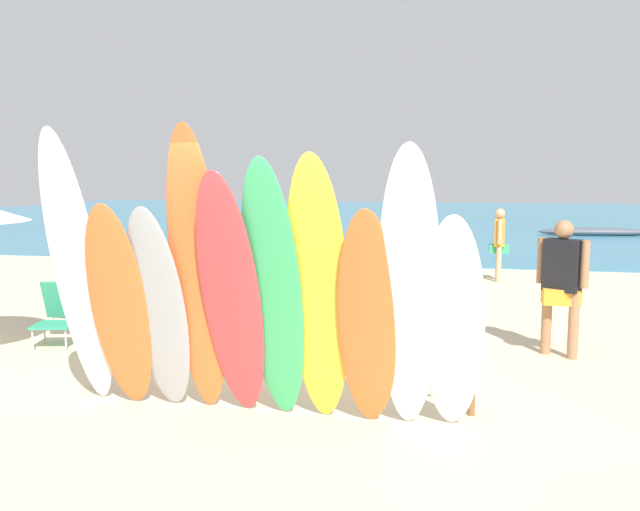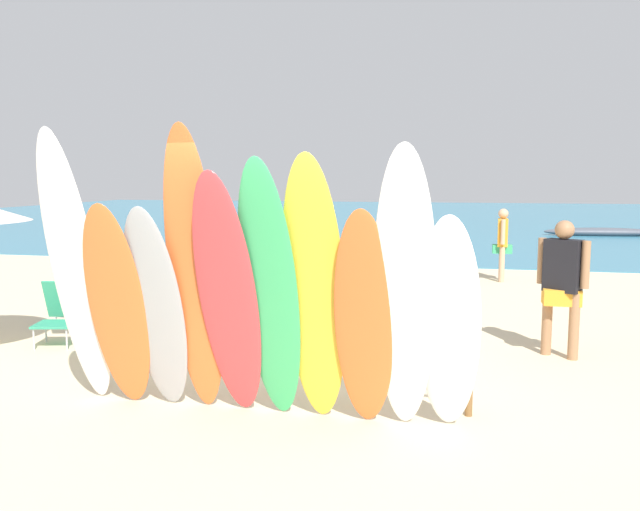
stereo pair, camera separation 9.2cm
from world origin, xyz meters
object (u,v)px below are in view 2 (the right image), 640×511
Objects in this scene: surfboard_green_5 at (270,294)px; beach_chair_blue at (139,295)px; beach_chair_red at (60,311)px; surfboard_white_8 at (405,294)px; surfboard_white_0 at (75,272)px; surfboard_yellow_6 at (314,293)px; beachgoer_near_rack at (562,279)px; beach_chair_striped at (80,289)px; surfboard_orange_3 at (194,274)px; surfboard_white_9 at (449,326)px; surfboard_red_4 at (228,298)px; distant_boat at (602,232)px; surfboard_orange_7 at (364,321)px; beachgoer_strolling at (502,240)px; surfboard_grey_2 at (156,310)px; surfboard_orange_1 at (117,308)px; surfboard_rack at (274,353)px.

surfboard_green_5 is 3.04× the size of beach_chair_blue.
surfboard_white_8 is at bearing -37.74° from beach_chair_red.
beach_chair_red is at bearing 128.41° from surfboard_white_0.
surfboard_yellow_6 is (0.39, 0.03, 0.02)m from surfboard_green_5.
beachgoer_near_rack is at bearing 58.81° from surfboard_white_8.
beach_chair_red is 1.00× the size of beach_chair_striped.
surfboard_white_8 is (0.79, -0.07, 0.03)m from surfboard_yellow_6.
surfboard_orange_3 is 1.37× the size of surfboard_white_9.
distant_boat is at bearing 75.61° from surfboard_red_4.
beach_chair_red reaches higher than beach_chair_blue.
surfboard_orange_3 is 1.60m from surfboard_orange_7.
surfboard_white_8 is at bearing -105.56° from distant_boat.
beachgoer_near_rack is (3.25, 2.86, -0.17)m from surfboard_red_4.
beach_chair_blue is (-5.98, 0.61, -0.55)m from beachgoer_near_rack.
surfboard_green_5 is at bearing -7.16° from surfboard_orange_3.
surfboard_yellow_6 reaches higher than beachgoer_strolling.
surfboard_white_9 reaches higher than beach_chair_striped.
surfboard_red_4 is (0.73, -0.06, 0.16)m from surfboard_grey_2.
surfboard_red_4 is 3.90m from beach_chair_red.
surfboard_white_9 is (2.66, 0.00, -0.02)m from surfboard_grey_2.
surfboard_orange_1 is 1.02× the size of surfboard_grey_2.
surfboard_orange_3 is at bearing -178.63° from surfboard_yellow_6.
beachgoer_strolling is at bearing 65.79° from surfboard_orange_3.
surfboard_orange_1 is at bearing -175.76° from surfboard_red_4.
surfboard_white_0 is at bearing -176.46° from surfboard_white_9.
surfboard_grey_2 is at bearing -179.82° from surfboard_red_4.
beachgoer_near_rack is (1.31, 2.79, 0.01)m from surfboard_white_9.
distant_boat is (5.29, 20.21, -0.82)m from surfboard_white_9.
surfboard_orange_7 is at bearing -29.09° from beach_chair_striped.
surfboard_grey_2 is 0.86× the size of surfboard_red_4.
beach_chair_red is at bearing 154.06° from surfboard_white_8.
surfboard_yellow_6 is 4.98m from beach_chair_blue.
beach_chair_blue is at bearing -154.61° from beachgoer_near_rack.
surfboard_white_9 reaches higher than surfboard_rack.
surfboard_grey_2 is 0.82× the size of surfboard_yellow_6.
beach_chair_striped is (-3.53, 3.64, -0.91)m from surfboard_orange_3.
surfboard_orange_3 is 1.10× the size of surfboard_yellow_6.
surfboard_white_8 is 1.29× the size of surfboard_white_9.
surfboard_grey_2 is 2.44× the size of beach_chair_red.
surfboard_grey_2 is at bearing 173.51° from surfboard_orange_3.
surfboard_grey_2 is at bearing -53.35° from beach_chair_red.
surfboard_orange_7 reaches higher than beachgoer_near_rack.
beach_chair_red is at bearing -59.32° from beach_chair_striped.
beach_chair_blue reaches higher than surfboard_rack.
surfboard_orange_3 is 0.39m from surfboard_red_4.
surfboard_white_0 reaches higher than surfboard_green_5.
surfboard_white_8 is at bearing -88.76° from beachgoer_near_rack.
surfboard_white_8 is 3.36m from beachgoer_near_rack.
surfboard_red_4 is 1.94m from surfboard_white_9.
surfboard_rack is 4.14m from beach_chair_blue.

